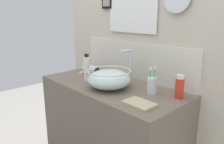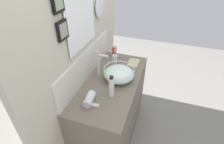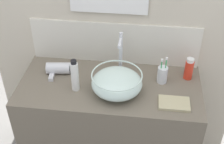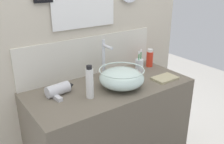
% 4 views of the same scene
% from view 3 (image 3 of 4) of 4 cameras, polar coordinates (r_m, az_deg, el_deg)
% --- Properties ---
extents(vanity_counter, '(1.14, 0.53, 0.86)m').
position_cam_3_polar(vanity_counter, '(2.25, -0.40, -10.85)').
color(vanity_counter, '#6B6051').
rests_on(vanity_counter, ground).
extents(back_panel, '(1.74, 0.10, 2.52)m').
position_cam_3_polar(back_panel, '(1.99, 0.58, 12.18)').
color(back_panel, beige).
rests_on(back_panel, ground).
extents(glass_bowl_sink, '(0.31, 0.31, 0.13)m').
position_cam_3_polar(glass_bowl_sink, '(1.86, 0.89, -1.97)').
color(glass_bowl_sink, silver).
rests_on(glass_bowl_sink, vanity_counter).
extents(faucet, '(0.02, 0.12, 0.29)m').
position_cam_3_polar(faucet, '(1.97, 1.57, 3.92)').
color(faucet, silver).
rests_on(faucet, vanity_counter).
extents(hair_drier, '(0.20, 0.15, 0.08)m').
position_cam_3_polar(hair_drier, '(2.06, -9.41, 0.62)').
color(hair_drier, silver).
rests_on(hair_drier, vanity_counter).
extents(toothbrush_cup, '(0.06, 0.06, 0.19)m').
position_cam_3_polar(toothbrush_cup, '(1.97, 9.20, -0.45)').
color(toothbrush_cup, silver).
rests_on(toothbrush_cup, vanity_counter).
extents(shampoo_bottle, '(0.05, 0.05, 0.15)m').
position_cam_3_polar(shampoo_bottle, '(2.03, 13.89, 0.55)').
color(shampoo_bottle, red).
rests_on(shampoo_bottle, vanity_counter).
extents(soap_dispenser, '(0.05, 0.05, 0.21)m').
position_cam_3_polar(soap_dispenser, '(1.87, -6.82, -0.70)').
color(soap_dispenser, white).
rests_on(soap_dispenser, vanity_counter).
extents(hand_towel, '(0.18, 0.12, 0.02)m').
position_cam_3_polar(hand_towel, '(1.85, 11.29, -5.65)').
color(hand_towel, tan).
rests_on(hand_towel, vanity_counter).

